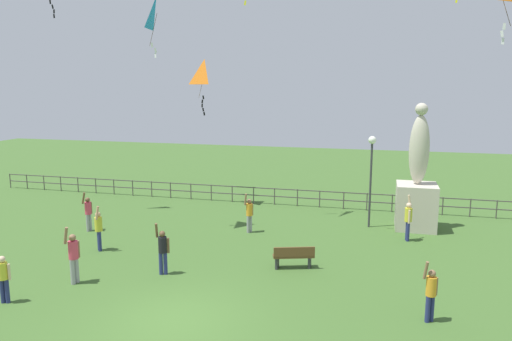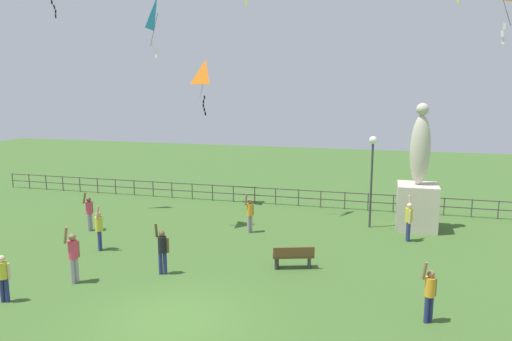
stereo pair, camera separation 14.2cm
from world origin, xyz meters
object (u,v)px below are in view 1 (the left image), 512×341
(person_1, at_px, (3,275))
(person_3, at_px, (249,213))
(statue_monument, at_px, (417,191))
(person_0, at_px, (99,228))
(lamppost, at_px, (371,161))
(person_7, at_px, (408,218))
(person_2, at_px, (73,255))
(kite_0, at_px, (157,14))
(park_bench, at_px, (294,256))
(person_6, at_px, (163,249))
(person_4, at_px, (88,211))
(kite_5, at_px, (205,74))
(person_5, at_px, (431,291))

(person_1, height_order, person_3, person_3)
(statue_monument, xyz_separation_m, person_0, (-12.56, -6.55, -0.81))
(statue_monument, bearing_deg, person_3, -160.37)
(lamppost, height_order, person_7, lamppost)
(person_2, distance_m, kite_0, 10.72)
(statue_monument, bearing_deg, park_bench, -125.44)
(person_2, bearing_deg, lamppost, 44.73)
(person_6, distance_m, kite_0, 10.23)
(person_3, height_order, person_4, person_4)
(person_1, height_order, person_7, person_7)
(statue_monument, bearing_deg, person_4, -163.55)
(person_2, height_order, person_7, person_2)
(person_0, xyz_separation_m, person_7, (12.13, 4.53, 0.04))
(person_2, xyz_separation_m, kite_0, (0.24, 6.38, 8.61))
(person_1, distance_m, person_4, 7.46)
(person_1, xyz_separation_m, person_2, (1.16, 1.84, 0.13))
(person_7, relative_size, kite_5, 0.66)
(lamppost, xyz_separation_m, person_4, (-12.45, -3.94, -2.22))
(statue_monument, height_order, kite_0, kite_0)
(kite_0, bearing_deg, person_2, -92.12)
(person_1, bearing_deg, person_7, 37.81)
(person_7, bearing_deg, person_0, -159.52)
(person_0, height_order, person_6, person_0)
(person_1, distance_m, person_3, 10.36)
(lamppost, xyz_separation_m, person_6, (-6.86, -7.83, -2.21))
(lamppost, distance_m, kite_0, 11.60)
(statue_monument, bearing_deg, kite_0, -163.73)
(person_2, distance_m, person_4, 6.18)
(person_5, bearing_deg, person_0, 166.85)
(statue_monument, xyz_separation_m, lamppost, (-2.10, -0.36, 1.39))
(person_1, distance_m, kite_5, 14.92)
(person_3, distance_m, person_5, 9.91)
(statue_monument, xyz_separation_m, person_1, (-12.66, -11.51, -0.88))
(park_bench, height_order, person_7, person_7)
(person_6, height_order, kite_0, kite_0)
(person_5, bearing_deg, person_2, -178.88)
(person_1, distance_m, person_6, 4.97)
(person_5, xyz_separation_m, kite_0, (-11.10, 6.16, 8.72))
(person_1, bearing_deg, person_5, 9.38)
(person_7, bearing_deg, person_4, -170.85)
(person_0, bearing_deg, kite_5, 80.16)
(park_bench, height_order, person_2, person_2)
(statue_monument, xyz_separation_m, person_5, (-0.16, -9.45, -0.86))
(lamppost, height_order, person_2, lamppost)
(person_0, bearing_deg, person_3, 37.04)
(lamppost, height_order, kite_5, kite_5)
(person_4, distance_m, kite_5, 9.49)
(person_4, height_order, person_5, person_4)
(person_7, height_order, kite_5, kite_5)
(person_5, distance_m, kite_5, 16.98)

